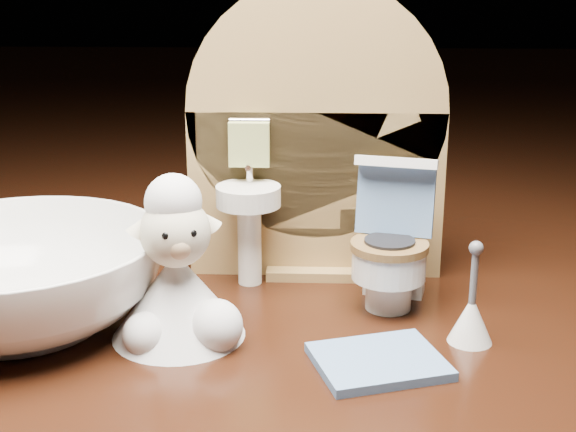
% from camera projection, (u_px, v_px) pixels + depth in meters
% --- Properties ---
extents(backdrop_panel, '(0.13, 0.05, 0.15)m').
position_uv_depth(backdrop_panel, '(314.00, 149.00, 0.41)').
color(backdrop_panel, olive).
rests_on(backdrop_panel, ground).
extents(toy_toilet, '(0.04, 0.05, 0.07)m').
position_uv_depth(toy_toilet, '(392.00, 251.00, 0.38)').
color(toy_toilet, white).
rests_on(toy_toilet, ground).
extents(bath_mat, '(0.06, 0.05, 0.00)m').
position_uv_depth(bath_mat, '(379.00, 361.00, 0.32)').
color(bath_mat, '#597CAC').
rests_on(bath_mat, ground).
extents(toilet_brush, '(0.02, 0.02, 0.05)m').
position_uv_depth(toilet_brush, '(471.00, 316.00, 0.34)').
color(toilet_brush, white).
rests_on(toilet_brush, ground).
extents(plush_lamb, '(0.06, 0.06, 0.08)m').
position_uv_depth(plush_lamb, '(178.00, 282.00, 0.34)').
color(plush_lamb, white).
rests_on(plush_lamb, ground).
extents(ceramic_bowl, '(0.16, 0.16, 0.04)m').
position_uv_depth(ceramic_bowl, '(18.00, 280.00, 0.36)').
color(ceramic_bowl, white).
rests_on(ceramic_bowl, ground).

